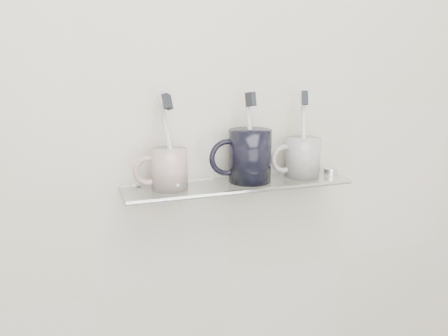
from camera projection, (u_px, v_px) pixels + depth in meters
name	position (u px, v px, depth m)	size (l,w,h in m)	color
wall_back	(229.00, 112.00, 0.98)	(2.50, 2.50, 0.00)	beige
shelf_glass	(238.00, 185.00, 0.96)	(0.50, 0.12, 0.01)	silver
shelf_rail	(248.00, 192.00, 0.91)	(0.01, 0.01, 0.50)	silver
bracket_left	(139.00, 193.00, 0.94)	(0.02, 0.02, 0.03)	silver
bracket_right	(311.00, 177.00, 1.07)	(0.02, 0.02, 0.03)	silver
mug_left	(169.00, 169.00, 0.90)	(0.08, 0.08, 0.08)	silver
mug_left_handle	(148.00, 171.00, 0.89)	(0.06, 0.06, 0.01)	silver
toothbrush_left	(169.00, 141.00, 0.89)	(0.01, 0.01, 0.19)	#B5BEC5
bristles_left	(167.00, 102.00, 0.87)	(0.01, 0.02, 0.03)	black
mug_center	(250.00, 156.00, 0.96)	(0.09, 0.09, 0.12)	black
mug_center_handle	(227.00, 157.00, 0.94)	(0.08, 0.08, 0.01)	black
toothbrush_center	(250.00, 136.00, 0.95)	(0.01, 0.01, 0.19)	silver
bristles_center	(251.00, 99.00, 0.93)	(0.01, 0.02, 0.03)	black
mug_right	(302.00, 157.00, 1.00)	(0.08, 0.08, 0.09)	silver
mug_right_handle	(284.00, 159.00, 0.99)	(0.07, 0.07, 0.01)	silver
toothbrush_right	(303.00, 133.00, 0.99)	(0.01, 0.01, 0.19)	silver
bristles_right	(305.00, 98.00, 0.97)	(0.01, 0.02, 0.03)	black
chrome_cap	(330.00, 171.00, 1.03)	(0.03, 0.03, 0.01)	silver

